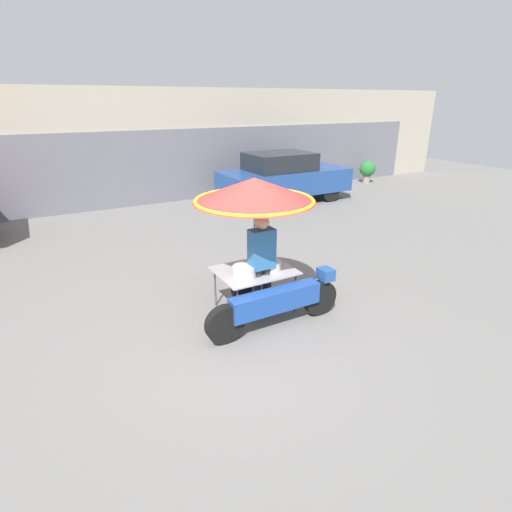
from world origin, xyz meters
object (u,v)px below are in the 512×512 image
Objects in this scene: parked_car at (283,177)px; potted_plant at (367,170)px; vendor_person at (262,261)px; vendor_motorcycle_cart at (257,212)px.

potted_plant is (4.70, 1.03, -0.28)m from parked_car.
vendor_person is 11.59m from potted_plant.
vendor_person is 0.38× the size of parked_car.
parked_car reaches higher than potted_plant.
potted_plant is at bearing 12.39° from parked_car.
vendor_person is (0.00, -0.13, -0.73)m from vendor_motorcycle_cart.
vendor_motorcycle_cart is 0.74m from vendor_person.
vendor_person is at bearing -125.41° from parked_car.
vendor_person is at bearing -141.63° from potted_plant.
vendor_motorcycle_cart reaches higher than vendor_person.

